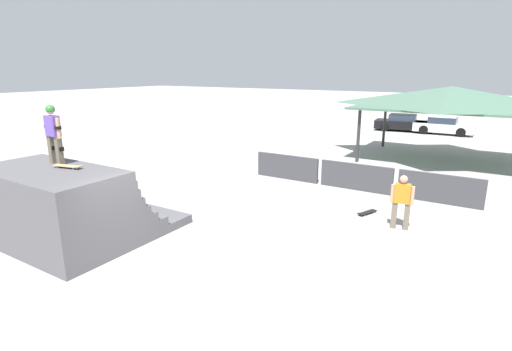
# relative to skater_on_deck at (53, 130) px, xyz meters

# --- Properties ---
(ground_plane) EXTENTS (160.00, 160.00, 0.00)m
(ground_plane) POSITION_rel_skater_on_deck_xyz_m (3.88, 0.02, -3.01)
(ground_plane) COLOR #A3A09B
(quarter_pipe_ramp) EXTENTS (4.15, 4.25, 2.09)m
(quarter_pipe_ramp) POSITION_rel_skater_on_deck_xyz_m (0.39, -0.16, -2.09)
(quarter_pipe_ramp) COLOR #565459
(quarter_pipe_ramp) RESTS_ON ground
(skater_on_deck) EXTENTS (0.68, 0.24, 1.61)m
(skater_on_deck) POSITION_rel_skater_on_deck_xyz_m (0.00, 0.00, 0.00)
(skater_on_deck) COLOR #6B6051
(skater_on_deck) RESTS_ON quarter_pipe_ramp
(skateboard_on_deck) EXTENTS (0.87, 0.38, 0.09)m
(skateboard_on_deck) POSITION_rel_skater_on_deck_xyz_m (0.72, -0.14, -0.87)
(skateboard_on_deck) COLOR blue
(skateboard_on_deck) RESTS_ON quarter_pipe_ramp
(bystander_walking) EXTENTS (0.66, 0.29, 1.64)m
(bystander_walking) POSITION_rel_skater_on_deck_xyz_m (8.04, 5.54, -2.10)
(bystander_walking) COLOR #6B6051
(bystander_walking) RESTS_ON ground
(skateboard_on_ground) EXTENTS (0.48, 0.81, 0.09)m
(skateboard_on_ground) POSITION_rel_skater_on_deck_xyz_m (6.85, 6.23, -2.95)
(skateboard_on_ground) COLOR blue
(skateboard_on_ground) RESTS_ON ground
(barrier_fence) EXTENTS (8.94, 0.12, 1.05)m
(barrier_fence) POSITION_rel_skater_on_deck_xyz_m (5.63, 8.71, -2.49)
(barrier_fence) COLOR #3D3D42
(barrier_fence) RESTS_ON ground
(pavilion_shelter) EXTENTS (8.82, 5.85, 3.80)m
(pavilion_shelter) POSITION_rel_skater_on_deck_xyz_m (7.84, 16.06, 0.21)
(pavilion_shelter) COLOR #2D2D33
(pavilion_shelter) RESTS_ON ground
(parked_car_black) EXTENTS (4.37, 2.23, 1.27)m
(parked_car_black) POSITION_rel_skater_on_deck_xyz_m (3.68, 25.89, -2.41)
(parked_car_black) COLOR black
(parked_car_black) RESTS_ON ground
(parked_car_white) EXTENTS (4.04, 1.70, 1.27)m
(parked_car_white) POSITION_rel_skater_on_deck_xyz_m (6.51, 25.78, -2.41)
(parked_car_white) COLOR silver
(parked_car_white) RESTS_ON ground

